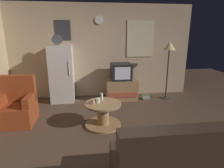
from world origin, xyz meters
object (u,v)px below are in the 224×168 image
(fridge, at_px, (62,74))
(couch, at_px, (186,165))
(crt_tv, at_px, (121,72))
(wine_glass, at_px, (102,97))
(tv_stand, at_px, (121,89))
(remote_control, at_px, (96,101))
(standing_lamp, at_px, (169,50))
(coffee_table, at_px, (103,114))
(armchair, at_px, (17,107))
(mug_ceramic_white, at_px, (98,100))
(book_stack, at_px, (145,97))
(mug_ceramic_tan, at_px, (93,102))

(fridge, xyz_separation_m, couch, (1.80, -3.29, -0.44))
(crt_tv, height_order, wine_glass, crt_tv)
(tv_stand, bearing_deg, remote_control, -119.26)
(crt_tv, bearing_deg, wine_glass, -115.36)
(standing_lamp, bearing_deg, coffee_table, -143.63)
(crt_tv, relative_size, armchair, 0.56)
(mug_ceramic_white, bearing_deg, coffee_table, -21.57)
(standing_lamp, height_order, armchair, standing_lamp)
(armchair, relative_size, couch, 0.56)
(wine_glass, relative_size, armchair, 0.16)
(coffee_table, distance_m, mug_ceramic_white, 0.30)
(fridge, height_order, tv_stand, fridge)
(standing_lamp, height_order, mug_ceramic_white, standing_lamp)
(crt_tv, bearing_deg, couch, -86.06)
(armchair, bearing_deg, mug_ceramic_white, -11.42)
(fridge, xyz_separation_m, mug_ceramic_white, (0.87, -1.56, -0.23))
(coffee_table, xyz_separation_m, book_stack, (1.31, 1.39, -0.17))
(fridge, distance_m, remote_control, 1.72)
(crt_tv, bearing_deg, tv_stand, 2.76)
(book_stack, bearing_deg, remote_control, -138.49)
(fridge, height_order, armchair, fridge)
(tv_stand, bearing_deg, wine_glass, -116.05)
(mug_ceramic_white, bearing_deg, remote_control, 114.20)
(coffee_table, relative_size, remote_control, 4.80)
(standing_lamp, relative_size, armchair, 1.66)
(wine_glass, bearing_deg, remote_control, -159.09)
(mug_ceramic_white, xyz_separation_m, mug_ceramic_tan, (-0.10, -0.05, 0.00))
(crt_tv, xyz_separation_m, standing_lamp, (1.29, -0.08, 0.57))
(coffee_table, relative_size, armchair, 0.75)
(tv_stand, bearing_deg, book_stack, -7.74)
(wine_glass, distance_m, remote_control, 0.14)
(wine_glass, xyz_separation_m, mug_ceramic_tan, (-0.18, -0.18, -0.03))
(tv_stand, height_order, mug_ceramic_white, tv_stand)
(armchair, bearing_deg, wine_glass, -6.73)
(mug_ceramic_white, bearing_deg, crt_tv, 63.92)
(wine_glass, bearing_deg, crt_tv, 64.64)
(tv_stand, bearing_deg, couch, -86.42)
(standing_lamp, xyz_separation_m, mug_ceramic_tan, (-2.10, -1.42, -0.83))
(wine_glass, height_order, book_stack, wine_glass)
(coffee_table, height_order, book_stack, coffee_table)
(mug_ceramic_tan, distance_m, book_stack, 2.11)
(crt_tv, xyz_separation_m, book_stack, (0.70, -0.09, -0.73))
(book_stack, bearing_deg, standing_lamp, 1.06)
(armchair, bearing_deg, standing_lamp, 15.86)
(crt_tv, height_order, mug_ceramic_white, crt_tv)
(standing_lamp, distance_m, armchair, 3.93)
(mug_ceramic_tan, bearing_deg, coffee_table, 5.38)
(wine_glass, distance_m, book_stack, 1.87)
(wine_glass, height_order, mug_ceramic_white, wine_glass)
(fridge, distance_m, mug_ceramic_tan, 1.80)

